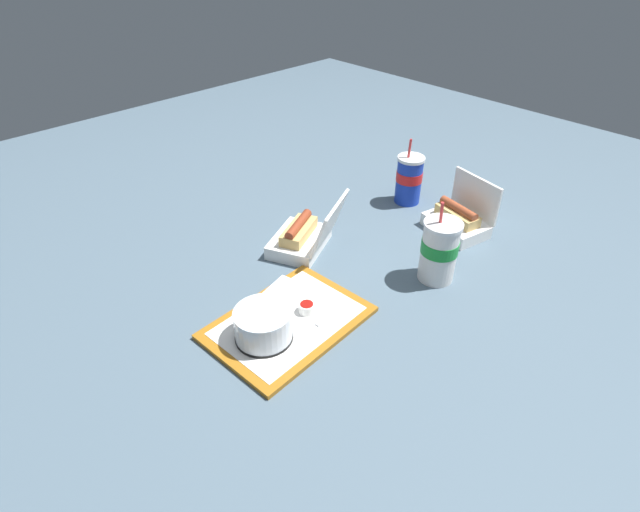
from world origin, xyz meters
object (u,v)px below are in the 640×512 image
at_px(cake_container, 263,326).
at_px(soda_cup_front, 439,250).
at_px(plastic_fork, 332,313).
at_px(clamshell_hotdog_center, 458,219).
at_px(ketchup_cup, 307,307).
at_px(soda_cup_right, 409,179).
at_px(food_tray, 288,322).
at_px(clamshell_hotdog_front, 303,237).

distance_m(cake_container, soda_cup_front, 0.50).
relative_size(plastic_fork, clamshell_hotdog_center, 0.54).
relative_size(ketchup_cup, soda_cup_right, 0.18).
height_order(food_tray, soda_cup_front, soda_cup_front).
bearing_deg(clamshell_hotdog_front, soda_cup_front, 115.00).
bearing_deg(clamshell_hotdog_front, clamshell_hotdog_center, 147.78).
distance_m(plastic_fork, clamshell_hotdog_center, 0.56).
xyz_separation_m(cake_container, ketchup_cup, (-0.13, 0.00, -0.02)).
bearing_deg(plastic_fork, clamshell_hotdog_front, -124.33).
distance_m(cake_container, ketchup_cup, 0.13).
relative_size(ketchup_cup, soda_cup_front, 0.17).
distance_m(clamshell_hotdog_center, soda_cup_right, 0.23).
xyz_separation_m(food_tray, soda_cup_right, (-0.68, -0.18, 0.08)).
bearing_deg(ketchup_cup, soda_cup_right, -163.61).
height_order(ketchup_cup, clamshell_hotdog_front, clamshell_hotdog_front).
height_order(food_tray, cake_container, cake_container).
bearing_deg(food_tray, soda_cup_front, 161.44).
bearing_deg(soda_cup_right, soda_cup_front, 48.32).
distance_m(cake_container, soda_cup_right, 0.78).
bearing_deg(food_tray, ketchup_cup, 171.06).
relative_size(ketchup_cup, clamshell_hotdog_center, 0.20).
height_order(food_tray, ketchup_cup, ketchup_cup).
bearing_deg(cake_container, soda_cup_right, -166.56).
bearing_deg(food_tray, clamshell_hotdog_front, -138.66).
bearing_deg(clamshell_hotdog_center, soda_cup_right, -98.90).
bearing_deg(plastic_fork, food_tray, -37.40).
relative_size(clamshell_hotdog_front, clamshell_hotdog_center, 1.22).
relative_size(clamshell_hotdog_center, soda_cup_right, 0.92).
height_order(cake_container, soda_cup_front, soda_cup_front).
bearing_deg(ketchup_cup, clamshell_hotdog_front, -130.45).
bearing_deg(soda_cup_right, plastic_fork, 21.57).
height_order(ketchup_cup, clamshell_hotdog_center, clamshell_hotdog_center).
relative_size(food_tray, clamshell_hotdog_center, 1.90).
distance_m(ketchup_cup, clamshell_hotdog_center, 0.60).
bearing_deg(cake_container, clamshell_hotdog_center, 176.94).
bearing_deg(plastic_fork, soda_cup_front, 160.89).
bearing_deg(clamshell_hotdog_front, food_tray, 41.34).
height_order(cake_container, ketchup_cup, cake_container).
bearing_deg(food_tray, cake_container, 3.41).
relative_size(food_tray, cake_container, 2.87).
height_order(plastic_fork, soda_cup_right, soda_cup_right).
bearing_deg(clamshell_hotdog_center, cake_container, -3.06).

